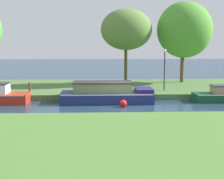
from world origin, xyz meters
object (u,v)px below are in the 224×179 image
object	(u,v)px
willow_tree_centre	(126,30)
lamp_post	(165,65)
navy_barge	(107,94)
mooring_post_near	(30,88)
mooring_post_far	(129,89)
channel_buoy	(123,103)
willow_tree_right	(185,30)

from	to	relation	value
willow_tree_centre	lamp_post	size ratio (longest dim) A/B	2.07
navy_barge	lamp_post	xyz separation A→B (m)	(4.58, 2.89, 1.79)
mooring_post_near	mooring_post_far	xyz separation A→B (m)	(7.25, 0.00, -0.08)
mooring_post_far	willow_tree_centre	bearing A→B (deg)	87.44
channel_buoy	mooring_post_far	bearing A→B (deg)	77.90
navy_barge	lamp_post	distance (m)	5.70
lamp_post	channel_buoy	xyz separation A→B (m)	(-3.57, -4.60, -2.17)
channel_buoy	mooring_post_near	bearing A→B (deg)	154.71
willow_tree_right	mooring_post_far	xyz separation A→B (m)	(-5.65, -6.31, -4.50)
willow_tree_right	lamp_post	bearing A→B (deg)	-119.75
mooring_post_far	mooring_post_near	bearing A→B (deg)	180.00
mooring_post_near	channel_buoy	distance (m)	7.31
willow_tree_centre	mooring_post_far	xyz separation A→B (m)	(-0.24, -5.43, -4.49)
willow_tree_right	mooring_post_far	distance (m)	9.59
willow_tree_centre	mooring_post_near	size ratio (longest dim) A/B	7.77
willow_tree_centre	mooring_post_near	distance (m)	10.26
navy_barge	lamp_post	size ratio (longest dim) A/B	1.96
willow_tree_centre	channel_buoy	distance (m)	9.95
channel_buoy	navy_barge	bearing A→B (deg)	120.55
lamp_post	channel_buoy	world-z (taller)	lamp_post
navy_barge	lamp_post	world-z (taller)	lamp_post
navy_barge	mooring_post_near	world-z (taller)	navy_barge
mooring_post_far	channel_buoy	bearing A→B (deg)	-102.10
navy_barge	mooring_post_near	bearing A→B (deg)	165.94
mooring_post_far	channel_buoy	world-z (taller)	mooring_post_far
mooring_post_near	willow_tree_centre	bearing A→B (deg)	35.92
lamp_post	mooring_post_far	distance (m)	3.66
lamp_post	channel_buoy	bearing A→B (deg)	-127.79
willow_tree_centre	willow_tree_right	xyz separation A→B (m)	(5.41, 0.88, 0.01)
mooring_post_near	mooring_post_far	distance (m)	7.25
willow_tree_right	mooring_post_far	world-z (taller)	willow_tree_right
mooring_post_near	mooring_post_far	world-z (taller)	mooring_post_near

